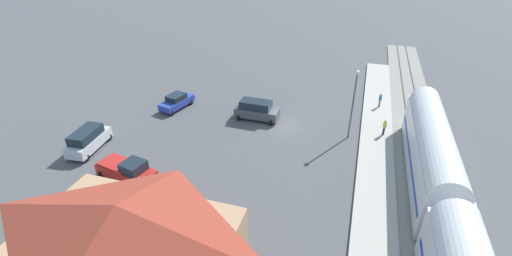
{
  "coord_description": "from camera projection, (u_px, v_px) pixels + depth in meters",
  "views": [
    {
      "loc": [
        -7.33,
        33.31,
        18.84
      ],
      "look_at": [
        1.96,
        3.27,
        1.0
      ],
      "focal_mm": 24.72,
      "sensor_mm": 36.0,
      "label": 1
    }
  ],
  "objects": [
    {
      "name": "light_pole_near_platform",
      "position": [
        354.0,
        96.0,
        34.19
      ],
      "size": [
        0.44,
        0.44,
        7.31
      ],
      "color": "#515156",
      "rests_on": "ground"
    },
    {
      "name": "pedestrian_on_platform",
      "position": [
        380.0,
        99.0,
        41.55
      ],
      "size": [
        0.36,
        0.36,
        1.71
      ],
      "color": "brown",
      "rests_on": "platform"
    },
    {
      "name": "station_building",
      "position": [
        125.0,
        244.0,
        20.05
      ],
      "size": [
        12.74,
        9.24,
        6.12
      ],
      "color": "tan",
      "rests_on": "ground"
    },
    {
      "name": "suv_charcoal",
      "position": [
        257.0,
        110.0,
        39.43
      ],
      "size": [
        4.94,
        2.47,
        2.22
      ],
      "color": "#47494F",
      "rests_on": "ground"
    },
    {
      "name": "platform",
      "position": [
        376.0,
        137.0,
        36.22
      ],
      "size": [
        3.2,
        46.0,
        0.3
      ],
      "color": "#A8A399",
      "rests_on": "ground"
    },
    {
      "name": "sedan_blue",
      "position": [
        177.0,
        101.0,
        42.03
      ],
      "size": [
        2.81,
        4.8,
        1.74
      ],
      "color": "#283D9E",
      "rests_on": "ground"
    },
    {
      "name": "suv_silver",
      "position": [
        88.0,
        140.0,
        33.87
      ],
      "size": [
        2.44,
        5.07,
        2.22
      ],
      "color": "silver",
      "rests_on": "ground"
    },
    {
      "name": "pickup_red",
      "position": [
        127.0,
        170.0,
        29.78
      ],
      "size": [
        5.68,
        3.29,
        2.14
      ],
      "color": "red",
      "rests_on": "ground"
    },
    {
      "name": "ground_plane",
      "position": [
        282.0,
        124.0,
        38.86
      ],
      "size": [
        200.0,
        200.0,
        0.0
      ],
      "primitive_type": "plane",
      "color": "#4C4C4F"
    },
    {
      "name": "railway_track",
      "position": [
        418.0,
        144.0,
        35.22
      ],
      "size": [
        4.8,
        70.0,
        0.3
      ],
      "color": "gray",
      "rests_on": "ground"
    },
    {
      "name": "pedestrian_waiting_far",
      "position": [
        384.0,
        126.0,
        35.87
      ],
      "size": [
        0.36,
        0.36,
        1.71
      ],
      "color": "#23284C",
      "rests_on": "platform"
    }
  ]
}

